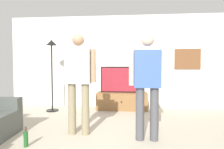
% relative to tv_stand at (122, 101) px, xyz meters
% --- Properties ---
extents(ground_plane, '(8.40, 8.40, 0.00)m').
position_rel_tv_stand_xyz_m(ground_plane, '(-0.21, -2.60, -0.24)').
color(ground_plane, '#B2A893').
extents(back_wall, '(6.40, 0.10, 2.70)m').
position_rel_tv_stand_xyz_m(back_wall, '(-0.21, 0.35, 1.11)').
color(back_wall, silver).
rests_on(back_wall, ground_plane).
extents(tv_stand, '(1.41, 0.55, 0.47)m').
position_rel_tv_stand_xyz_m(tv_stand, '(0.00, 0.00, 0.00)').
color(tv_stand, olive).
rests_on(tv_stand, ground_plane).
extents(television, '(1.20, 0.07, 0.73)m').
position_rel_tv_stand_xyz_m(television, '(-0.00, 0.05, 0.60)').
color(television, black).
rests_on(television, tv_stand).
extents(wall_clock, '(0.29, 0.03, 0.29)m').
position_rel_tv_stand_xyz_m(wall_clock, '(0.00, 0.29, 2.09)').
color(wall_clock, white).
extents(framed_picture, '(0.72, 0.04, 0.58)m').
position_rel_tv_stand_xyz_m(framed_picture, '(1.85, 0.30, 1.18)').
color(framed_picture, brown).
extents(floor_lamp, '(0.32, 0.32, 1.92)m').
position_rel_tv_stand_xyz_m(floor_lamp, '(-1.88, -0.38, 1.14)').
color(floor_lamp, black).
rests_on(floor_lamp, ground_plane).
extents(person_standing_nearer_lamp, '(0.63, 0.78, 1.79)m').
position_rel_tv_stand_xyz_m(person_standing_nearer_lamp, '(-0.68, -2.05, 0.79)').
color(person_standing_nearer_lamp, gray).
rests_on(person_standing_nearer_lamp, ground_plane).
extents(person_standing_nearer_couch, '(0.61, 0.78, 1.76)m').
position_rel_tv_stand_xyz_m(person_standing_nearer_couch, '(0.52, -2.22, 0.77)').
color(person_standing_nearer_couch, '#4C4C51').
rests_on(person_standing_nearer_couch, ground_plane).
extents(beverage_bottle, '(0.07, 0.07, 0.31)m').
position_rel_tv_stand_xyz_m(beverage_bottle, '(-1.34, -2.68, -0.11)').
color(beverage_bottle, '#1E5923').
rests_on(beverage_bottle, ground_plane).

